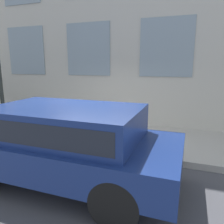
{
  "coord_description": "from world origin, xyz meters",
  "views": [
    {
      "loc": [
        -5.02,
        -2.35,
        2.38
      ],
      "look_at": [
        0.79,
        -0.24,
        1.03
      ],
      "focal_mm": 35.0,
      "sensor_mm": 36.0,
      "label": 1
    }
  ],
  "objects": [
    {
      "name": "ground_plane",
      "position": [
        0.0,
        0.0,
        0.0
      ],
      "size": [
        80.0,
        80.0,
        0.0
      ],
      "primitive_type": "plane",
      "color": "#47474C"
    },
    {
      "name": "fire_hydrant",
      "position": [
        0.65,
        0.07,
        0.61
      ],
      "size": [
        0.34,
        0.45,
        0.87
      ],
      "color": "red",
      "rests_on": "sidewalk"
    },
    {
      "name": "person",
      "position": [
        0.92,
        -0.56,
        0.86
      ],
      "size": [
        0.28,
        0.19,
        1.16
      ],
      "rotation": [
        0.0,
        0.0,
        -0.15
      ],
      "color": "#232328",
      "rests_on": "sidewalk"
    },
    {
      "name": "sidewalk",
      "position": [
        1.41,
        0.0,
        0.08
      ],
      "size": [
        2.82,
        60.0,
        0.16
      ],
      "color": "#B2ADA3",
      "rests_on": "ground_plane"
    },
    {
      "name": "parked_truck_navy_near",
      "position": [
        -1.45,
        -0.04,
        0.93
      ],
      "size": [
        2.04,
        4.63,
        1.58
      ],
      "color": "black",
      "rests_on": "ground_plane"
    }
  ]
}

